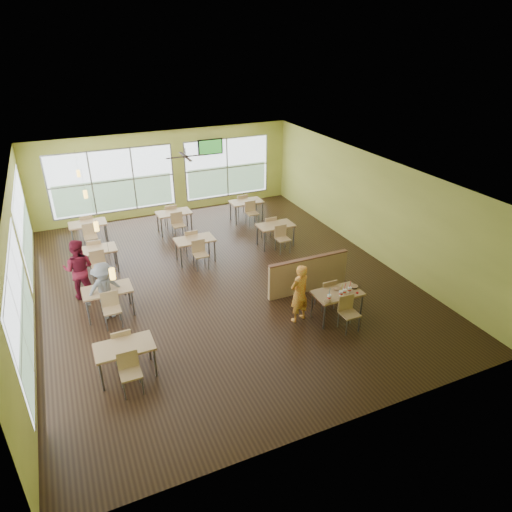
# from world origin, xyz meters

# --- Properties ---
(room) EXTENTS (12.00, 12.04, 3.20)m
(room) POSITION_xyz_m (0.00, 0.00, 1.60)
(room) COLOR black
(room) RESTS_ON ground
(window_bays) EXTENTS (9.24, 10.24, 2.38)m
(window_bays) POSITION_xyz_m (-2.65, 3.08, 1.48)
(window_bays) COLOR white
(window_bays) RESTS_ON room
(main_table) EXTENTS (1.22, 1.52, 0.87)m
(main_table) POSITION_xyz_m (2.00, -3.00, 0.63)
(main_table) COLOR tan
(main_table) RESTS_ON floor
(half_wall_divider) EXTENTS (2.40, 0.14, 1.04)m
(half_wall_divider) POSITION_xyz_m (2.00, -1.55, 0.52)
(half_wall_divider) COLOR tan
(half_wall_divider) RESTS_ON floor
(dining_tables) EXTENTS (6.92, 8.72, 0.87)m
(dining_tables) POSITION_xyz_m (-1.05, 1.71, 0.63)
(dining_tables) COLOR tan
(dining_tables) RESTS_ON floor
(pendant_lights) EXTENTS (0.11, 7.31, 0.86)m
(pendant_lights) POSITION_xyz_m (-3.20, 0.68, 2.45)
(pendant_lights) COLOR #2D2119
(pendant_lights) RESTS_ON ceiling
(ceiling_fan) EXTENTS (1.25, 1.25, 0.29)m
(ceiling_fan) POSITION_xyz_m (-0.00, 3.00, 2.95)
(ceiling_fan) COLOR #2D2119
(ceiling_fan) RESTS_ON ceiling
(tv_backwall) EXTENTS (1.00, 0.07, 0.60)m
(tv_backwall) POSITION_xyz_m (1.80, 5.90, 2.45)
(tv_backwall) COLOR black
(tv_backwall) RESTS_ON wall_back
(man_plaid) EXTENTS (0.64, 0.50, 1.55)m
(man_plaid) POSITION_xyz_m (1.09, -2.68, 0.77)
(man_plaid) COLOR #EA5A1A
(man_plaid) RESTS_ON floor
(patron_maroon) EXTENTS (0.99, 0.88, 1.70)m
(patron_maroon) POSITION_xyz_m (-3.75, 0.68, 0.85)
(patron_maroon) COLOR maroon
(patron_maroon) RESTS_ON floor
(patron_grey) EXTENTS (1.09, 0.76, 1.54)m
(patron_grey) POSITION_xyz_m (-3.25, -0.62, 0.77)
(patron_grey) COLOR slate
(patron_grey) RESTS_ON floor
(cup_blue) EXTENTS (0.10, 0.10, 0.36)m
(cup_blue) POSITION_xyz_m (1.61, -3.20, 0.82)
(cup_blue) COLOR white
(cup_blue) RESTS_ON main_table
(cup_yellow) EXTENTS (0.10, 0.10, 0.36)m
(cup_yellow) POSITION_xyz_m (1.98, -3.16, 0.82)
(cup_yellow) COLOR white
(cup_yellow) RESTS_ON main_table
(cup_red_near) EXTENTS (0.10, 0.10, 0.35)m
(cup_red_near) POSITION_xyz_m (2.10, -3.13, 0.82)
(cup_red_near) COLOR white
(cup_red_near) RESTS_ON main_table
(cup_red_far) EXTENTS (0.10, 0.10, 0.36)m
(cup_red_far) POSITION_xyz_m (2.26, -3.11, 0.82)
(cup_red_far) COLOR white
(cup_red_far) RESTS_ON main_table
(food_basket) EXTENTS (0.22, 0.22, 0.05)m
(food_basket) POSITION_xyz_m (2.49, -2.96, 0.78)
(food_basket) COLOR black
(food_basket) RESTS_ON main_table
(ketchup_cup) EXTENTS (0.06, 0.06, 0.03)m
(ketchup_cup) POSITION_xyz_m (2.41, -3.23, 0.76)
(ketchup_cup) COLOR #A70909
(ketchup_cup) RESTS_ON main_table
(wrapper_left) EXTENTS (0.20, 0.19, 0.04)m
(wrapper_left) POSITION_xyz_m (1.53, -3.26, 0.77)
(wrapper_left) COLOR #936D47
(wrapper_left) RESTS_ON main_table
(wrapper_mid) EXTENTS (0.24, 0.21, 0.06)m
(wrapper_mid) POSITION_xyz_m (2.08, -2.88, 0.78)
(wrapper_mid) COLOR #936D47
(wrapper_mid) RESTS_ON main_table
(wrapper_right) EXTENTS (0.14, 0.13, 0.03)m
(wrapper_right) POSITION_xyz_m (2.21, -3.30, 0.77)
(wrapper_right) COLOR #936D47
(wrapper_right) RESTS_ON main_table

